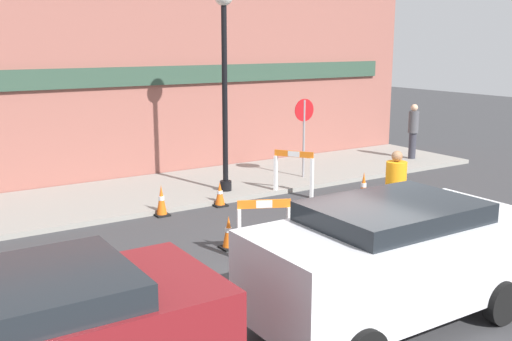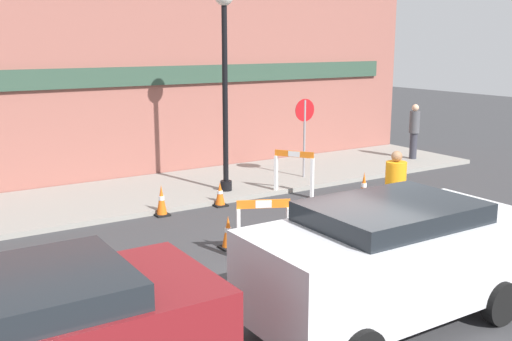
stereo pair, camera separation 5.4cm
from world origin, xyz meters
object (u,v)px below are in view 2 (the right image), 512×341
object	(u,v)px
stop_sign	(305,125)
person_pedestrian	(414,129)
person_worker	(395,195)
streetlamp_post	(225,62)
parked_car_1	(390,256)

from	to	relation	value
stop_sign	person_pedestrian	size ratio (longest dim) A/B	1.24
stop_sign	person_worker	xyz separation A→B (m)	(-1.76, -5.08, -0.57)
streetlamp_post	person_pedestrian	size ratio (longest dim) A/B	2.84
person_worker	parked_car_1	world-z (taller)	person_worker
person_worker	parked_car_1	bearing A→B (deg)	109.83
stop_sign	person_worker	distance (m)	5.40
streetlamp_post	person_pedestrian	distance (m)	7.30
person_worker	person_pedestrian	size ratio (longest dim) A/B	1.05
streetlamp_post	person_worker	distance (m)	5.45
stop_sign	person_worker	world-z (taller)	stop_sign
streetlamp_post	stop_sign	xyz separation A→B (m)	(2.52, 0.18, -1.71)
streetlamp_post	parked_car_1	xyz separation A→B (m)	(-1.56, -7.11, -2.29)
parked_car_1	person_worker	bearing A→B (deg)	43.62
person_pedestrian	parked_car_1	size ratio (longest dim) A/B	0.43
stop_sign	person_worker	bearing A→B (deg)	72.33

